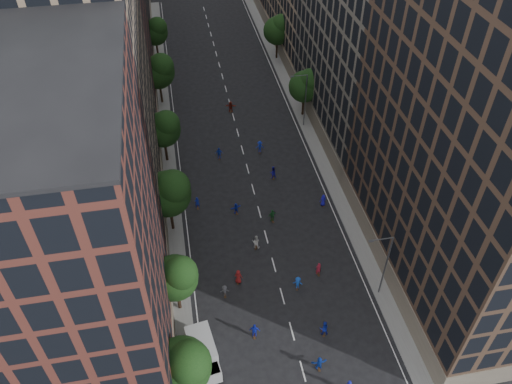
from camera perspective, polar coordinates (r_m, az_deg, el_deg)
ground at (r=74.59m, az=-1.50°, el=4.61°), size 240.00×240.00×0.00m
sidewalk_left at (r=80.13m, az=-10.95°, el=6.83°), size 4.00×105.00×0.15m
sidewalk_right at (r=82.75m, az=5.95°, el=8.67°), size 4.00×105.00×0.15m
bldg_left_a at (r=43.56m, az=-20.69°, el=-5.74°), size 14.00×22.00×30.00m
bldg_left_b at (r=61.40m, az=-19.17°, el=12.19°), size 14.00×26.00×34.00m
bldg_left_c at (r=83.30m, az=-17.58°, el=18.13°), size 14.00×20.00×28.00m
bldg_right_a at (r=51.50m, az=24.58°, el=5.76°), size 14.00×30.00×36.00m
bldg_right_b at (r=74.29m, az=13.11°, el=18.19°), size 14.00×28.00×33.00m
tree_left_0 at (r=45.41m, az=-8.23°, el=-19.02°), size 5.20×5.20×8.83m
tree_left_1 at (r=51.39m, az=-9.08°, el=-9.51°), size 4.80×4.80×8.21m
tree_left_2 at (r=59.12m, az=-9.89°, el=0.01°), size 5.60×5.60×9.45m
tree_left_3 at (r=70.55m, az=-10.49°, el=7.21°), size 5.00×5.00×8.58m
tree_left_4 at (r=84.11m, az=-11.03°, el=13.48°), size 5.40×5.40×9.08m
tree_left_5 at (r=98.72m, az=-11.40°, el=17.61°), size 4.80×4.80×8.33m
tree_right_a at (r=79.97m, az=5.74°, el=12.09°), size 5.00×5.00×8.39m
tree_right_b at (r=97.07m, az=2.59°, el=18.11°), size 5.20×5.20×8.83m
streetlamp_near at (r=54.06m, az=14.46°, el=-7.85°), size 2.64×0.22×9.06m
streetlamp_far at (r=77.61m, az=5.52°, el=10.69°), size 2.64×0.22×9.06m
cargo_van at (r=50.92m, az=-6.06°, el=-17.85°), size 3.29×5.72×2.89m
skater_2 at (r=53.22m, az=7.76°, el=-15.18°), size 0.99×0.80×1.91m
skater_3 at (r=56.39m, az=4.79°, el=-10.33°), size 1.24×0.96×1.68m
skater_4 at (r=52.62m, az=-0.16°, el=-15.58°), size 1.20×0.73×1.90m
skater_5 at (r=51.27m, az=7.24°, el=-18.86°), size 1.57×0.51×1.70m
skater_6 at (r=56.64m, az=-2.03°, el=-9.67°), size 1.09×0.92×1.89m
skater_7 at (r=57.80m, az=7.14°, el=-8.71°), size 0.71×0.51×1.81m
skater_8 at (r=59.96m, az=-0.01°, el=-5.74°), size 1.13×1.02×1.91m
skater_9 at (r=55.76m, az=-3.59°, el=-11.23°), size 1.01×0.61×1.52m
skater_10 at (r=63.09m, az=1.89°, el=-2.73°), size 1.16×0.64×1.88m
skater_11 at (r=64.27m, az=-2.30°, el=-1.90°), size 1.52×0.88×1.56m
skater_12 at (r=65.79m, az=7.67°, el=-0.97°), size 0.90×0.64×1.72m
skater_13 at (r=65.28m, az=-6.74°, el=-1.24°), size 0.69×0.49×1.79m
skater_14 at (r=69.35m, az=1.95°, el=2.22°), size 0.98×0.79×1.90m
skater_15 at (r=73.98m, az=0.44°, el=5.17°), size 1.30×0.87×1.87m
skater_16 at (r=72.91m, az=-4.23°, el=4.40°), size 1.15×0.61×1.86m
skater_17 at (r=83.06m, az=-2.92°, el=9.69°), size 1.79×0.94×1.84m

